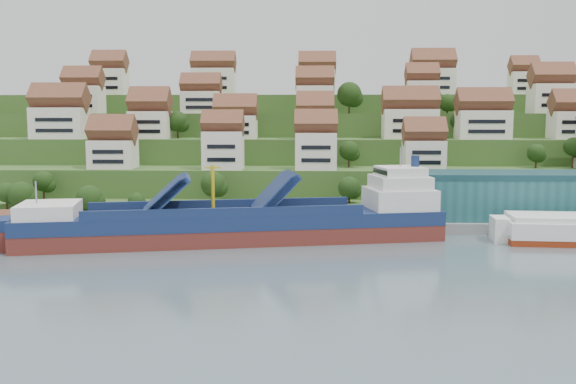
{
  "coord_description": "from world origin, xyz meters",
  "views": [
    {
      "loc": [
        -1.07,
        -123.26,
        24.42
      ],
      "look_at": [
        -5.85,
        14.0,
        8.0
      ],
      "focal_mm": 40.0,
      "sensor_mm": 36.0,
      "label": 1
    }
  ],
  "objects": [
    {
      "name": "ground",
      "position": [
        0.0,
        0.0,
        0.0
      ],
      "size": [
        300.0,
        300.0,
        0.0
      ],
      "primitive_type": "plane",
      "color": "slate",
      "rests_on": "ground"
    },
    {
      "name": "hillside_village",
      "position": [
        1.82,
        62.54,
        25.09
      ],
      "size": [
        156.75,
        62.05,
        28.72
      ],
      "color": "white",
      "rests_on": "ground"
    },
    {
      "name": "beach_huts",
      "position": [
        -60.0,
        10.75,
        2.1
      ],
      "size": [
        14.4,
        3.7,
        2.2
      ],
      "color": "white",
      "rests_on": "pebble_beach"
    },
    {
      "name": "cargo_ship",
      "position": [
        -13.39,
        -0.83,
        3.4
      ],
      "size": [
        81.89,
        28.52,
        18.01
      ],
      "rotation": [
        0.0,
        0.0,
        0.2
      ],
      "color": "maroon",
      "rests_on": "ground"
    },
    {
      "name": "hillside_trees",
      "position": [
        -10.42,
        45.78,
        17.25
      ],
      "size": [
        140.98,
        62.56,
        31.83
      ],
      "color": "#213E14",
      "rests_on": "ground"
    },
    {
      "name": "warehouse",
      "position": [
        52.0,
        17.0,
        7.2
      ],
      "size": [
        60.0,
        15.0,
        10.0
      ],
      "primitive_type": "cube",
      "color": "#245F63",
      "rests_on": "quay"
    },
    {
      "name": "hillside",
      "position": [
        0.0,
        103.55,
        10.66
      ],
      "size": [
        260.0,
        128.0,
        31.0
      ],
      "color": "#2D4C1E",
      "rests_on": "ground"
    },
    {
      "name": "flagpole",
      "position": [
        18.11,
        10.0,
        6.88
      ],
      "size": [
        1.28,
        0.16,
        8.0
      ],
      "color": "gray",
      "rests_on": "quay"
    },
    {
      "name": "pebble_beach",
      "position": [
        -58.0,
        12.0,
        0.5
      ],
      "size": [
        45.0,
        20.0,
        1.0
      ],
      "primitive_type": "cube",
      "color": "gray",
      "rests_on": "ground"
    },
    {
      "name": "quay",
      "position": [
        20.0,
        15.0,
        1.1
      ],
      "size": [
        180.0,
        14.0,
        2.2
      ],
      "primitive_type": "cube",
      "color": "gray",
      "rests_on": "ground"
    }
  ]
}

